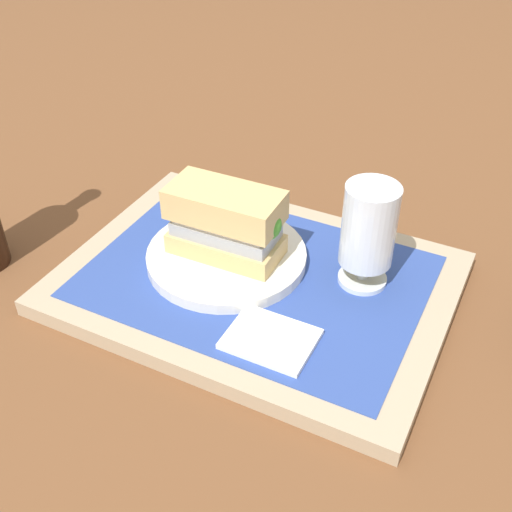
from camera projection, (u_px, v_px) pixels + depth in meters
ground_plane at (256, 289)px, 0.76m from camera, size 3.00×3.00×0.00m
tray at (256, 283)px, 0.75m from camera, size 0.44×0.32×0.02m
placemat at (256, 276)px, 0.74m from camera, size 0.38×0.27×0.00m
plate at (227, 256)px, 0.76m from camera, size 0.19×0.19×0.01m
sandwich at (228, 222)px, 0.73m from camera, size 0.13×0.07×0.08m
beer_glass at (368, 231)px, 0.69m from camera, size 0.06×0.06×0.12m
napkin_folded at (271, 339)px, 0.66m from camera, size 0.09×0.07×0.01m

